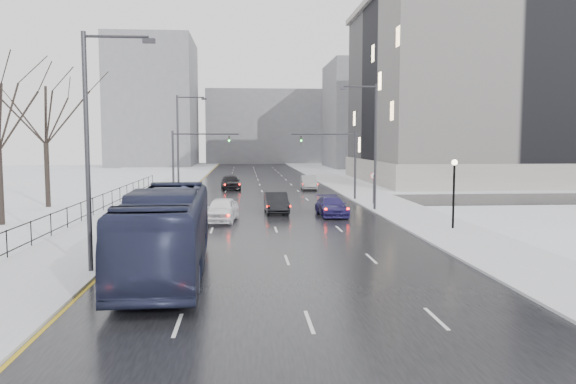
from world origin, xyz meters
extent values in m
cube|color=black|center=(0.00, 60.00, 0.02)|extent=(16.00, 150.00, 0.04)
cube|color=black|center=(0.00, 48.00, 0.02)|extent=(130.00, 10.00, 0.04)
cube|color=silver|center=(-10.50, 60.00, 0.08)|extent=(5.00, 150.00, 0.16)
cube|color=silver|center=(10.50, 60.00, 0.08)|extent=(5.00, 150.00, 0.16)
cube|color=white|center=(-20.00, 60.00, 0.06)|extent=(14.00, 150.00, 0.12)
cube|color=black|center=(-13.00, 30.00, 1.41)|extent=(0.04, 70.00, 0.05)
cube|color=black|center=(-13.00, 30.00, 0.41)|extent=(0.04, 70.00, 0.05)
cylinder|color=black|center=(-13.00, 30.00, 0.81)|extent=(0.06, 0.06, 1.30)
cylinder|color=#2D2D33|center=(8.40, 40.00, 5.00)|extent=(0.20, 0.20, 10.00)
cylinder|color=#2D2D33|center=(7.10, 40.00, 9.80)|extent=(2.60, 0.12, 0.12)
cube|color=#2D2D33|center=(5.80, 40.00, 9.65)|extent=(0.50, 0.25, 0.18)
cylinder|color=#2D2D33|center=(-8.40, 20.00, 5.00)|extent=(0.20, 0.20, 10.00)
cylinder|color=#2D2D33|center=(-7.10, 20.00, 9.80)|extent=(2.60, 0.12, 0.12)
cube|color=#2D2D33|center=(-5.80, 20.00, 9.65)|extent=(0.50, 0.25, 0.18)
cylinder|color=#2D2D33|center=(-8.40, 52.00, 5.00)|extent=(0.20, 0.20, 10.00)
cylinder|color=#2D2D33|center=(-7.10, 52.00, 9.80)|extent=(2.60, 0.12, 0.12)
cube|color=#2D2D33|center=(-5.80, 52.00, 9.65)|extent=(0.50, 0.25, 0.18)
cylinder|color=black|center=(11.00, 30.00, 2.16)|extent=(0.14, 0.14, 4.00)
sphere|color=#FFE5B2|center=(11.00, 30.00, 4.26)|extent=(0.36, 0.36, 0.36)
cylinder|color=#2D2D33|center=(8.40, 48.00, 3.25)|extent=(0.20, 0.20, 6.50)
cylinder|color=#2D2D33|center=(5.40, 48.00, 6.20)|extent=(6.00, 0.12, 0.12)
imported|color=#2D2D33|center=(3.30, 48.00, 5.60)|extent=(0.15, 0.18, 0.90)
sphere|color=#19FF33|center=(3.30, 47.85, 5.60)|extent=(0.16, 0.16, 0.16)
cylinder|color=#2D2D33|center=(-8.40, 48.00, 3.25)|extent=(0.20, 0.20, 6.50)
cylinder|color=#2D2D33|center=(-5.40, 48.00, 6.20)|extent=(6.00, 0.12, 0.12)
imported|color=#2D2D33|center=(-3.30, 48.00, 5.60)|extent=(0.15, 0.18, 0.90)
sphere|color=#19FF33|center=(-3.30, 47.85, 5.60)|extent=(0.16, 0.16, 0.16)
cylinder|color=#2D2D33|center=(9.20, 44.00, 1.41)|extent=(0.06, 0.06, 2.50)
cylinder|color=white|center=(9.20, 44.00, 2.56)|extent=(0.60, 0.03, 0.60)
torus|color=#B20C0C|center=(9.20, 44.00, 2.56)|extent=(0.58, 0.06, 0.58)
cube|color=gray|center=(35.00, 72.00, 12.00)|extent=(40.00, 30.00, 24.00)
cube|color=gray|center=(35.00, 72.00, 24.40)|extent=(41.00, 31.00, 0.80)
cube|color=gray|center=(35.00, 72.00, 1.50)|extent=(40.60, 30.60, 3.00)
cube|color=slate|center=(28.00, 115.00, 11.00)|extent=(24.00, 20.00, 22.00)
cube|color=slate|center=(-22.00, 125.00, 14.00)|extent=(18.00, 22.00, 28.00)
cube|color=slate|center=(4.00, 140.00, 9.00)|extent=(30.00, 18.00, 18.00)
imported|color=#212640|center=(-5.20, 19.81, 1.82)|extent=(3.41, 12.88, 3.56)
imported|color=white|center=(-3.50, 34.82, 0.87)|extent=(2.53, 5.06, 1.66)
imported|color=black|center=(0.50, 39.30, 0.83)|extent=(1.81, 4.84, 1.58)
imported|color=navy|center=(4.50, 37.19, 0.75)|extent=(2.14, 4.93, 1.41)
imported|color=black|center=(-3.50, 60.41, 0.90)|extent=(2.52, 5.23, 1.72)
imported|color=gray|center=(5.40, 59.77, 0.83)|extent=(1.87, 4.88, 1.59)
camera|label=1|loc=(-1.97, -3.69, 5.59)|focal=35.00mm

